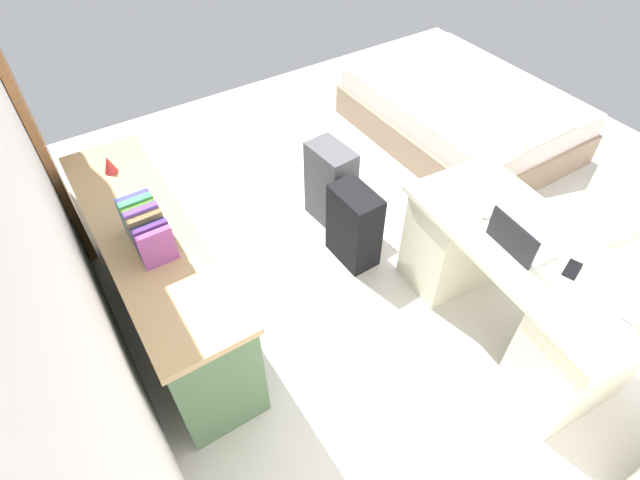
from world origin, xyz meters
TOP-DOWN VIEW (x-y plane):
  - ground_plane at (0.00, 0.00)m, footprint 5.33×5.33m
  - wall_back at (0.00, 2.17)m, footprint 4.01×0.10m
  - door_wooden at (1.46, 2.09)m, footprint 0.88×0.05m
  - desk at (-0.93, 0.09)m, footprint 1.49×0.78m
  - office_chair at (-0.86, -0.68)m, footprint 0.57×0.57m
  - credenza at (0.23, 1.78)m, footprint 1.80×0.48m
  - bed at (0.75, -1.17)m, footprint 1.91×1.41m
  - suitcase_black at (0.05, 0.51)m, footprint 0.36×0.23m
  - suitcase_spare_grey at (0.48, 0.42)m, footprint 0.38×0.25m
  - laptop at (-0.91, 0.19)m, footprint 0.33×0.25m
  - computer_mouse at (-0.65, 0.13)m, footprint 0.07×0.10m
  - cell_phone_near_laptop at (-1.17, 0.06)m, footprint 0.11×0.15m
  - desk_lamp at (-1.44, 0.13)m, footprint 0.16×0.11m
  - book_row at (0.11, 1.79)m, footprint 0.35×0.17m
  - figurine_small at (0.81, 1.79)m, footprint 0.08×0.08m

SIDE VIEW (x-z plane):
  - ground_plane at x=0.00m, z-range 0.00..0.00m
  - bed at x=0.75m, z-range -0.05..0.53m
  - suitcase_black at x=0.05m, z-range 0.00..0.58m
  - suitcase_spare_grey at x=0.48m, z-range 0.00..0.64m
  - desk at x=-0.93m, z-range 0.02..0.77m
  - credenza at x=0.23m, z-range 0.00..0.80m
  - office_chair at x=-0.86m, z-range -0.05..0.89m
  - cell_phone_near_laptop at x=-1.17m, z-range 0.75..0.76m
  - computer_mouse at x=-0.65m, z-range 0.75..0.78m
  - laptop at x=-0.91m, z-range 0.70..0.90m
  - figurine_small at x=0.81m, z-range 0.79..0.90m
  - book_row at x=0.11m, z-range 0.79..1.03m
  - desk_lamp at x=-1.44m, z-range 0.83..1.18m
  - door_wooden at x=1.46m, z-range 0.00..2.04m
  - wall_back at x=0.00m, z-range 0.00..2.75m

